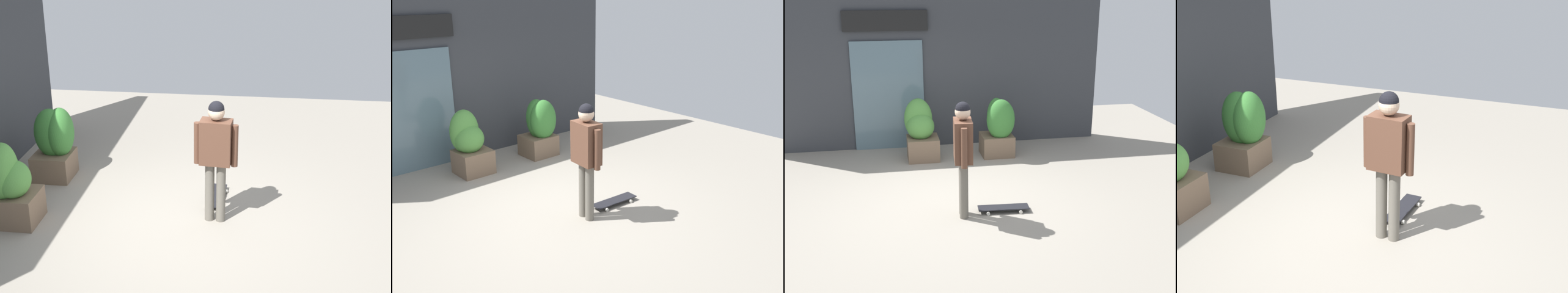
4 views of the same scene
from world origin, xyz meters
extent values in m
plane|color=gray|center=(0.00, 0.00, 0.00)|extent=(12.00, 12.00, 0.00)
cylinder|color=#666056|center=(0.08, -0.41, 0.44)|extent=(0.13, 0.13, 0.88)
cylinder|color=#666056|center=(0.07, -0.57, 0.44)|extent=(0.13, 0.13, 0.88)
cube|color=brown|center=(0.08, -0.49, 1.19)|extent=(0.30, 0.45, 0.62)
cylinder|color=brown|center=(0.10, -0.24, 1.16)|extent=(0.09, 0.09, 0.59)
cylinder|color=brown|center=(0.05, -0.75, 1.16)|extent=(0.09, 0.09, 0.59)
sphere|color=beige|center=(0.08, -0.49, 1.62)|extent=(0.23, 0.23, 0.23)
sphere|color=black|center=(0.08, -0.49, 1.66)|extent=(0.22, 0.22, 0.22)
cube|color=black|center=(0.70, -0.46, 0.07)|extent=(0.80, 0.26, 0.02)
cylinder|color=silver|center=(0.96, -0.36, 0.03)|extent=(0.06, 0.03, 0.05)
cylinder|color=silver|center=(0.95, -0.60, 0.03)|extent=(0.06, 0.03, 0.05)
cylinder|color=silver|center=(0.46, -0.33, 0.03)|extent=(0.06, 0.03, 0.05)
cylinder|color=silver|center=(0.44, -0.56, 0.03)|extent=(0.06, 0.03, 0.05)
cube|color=brown|center=(1.19, 2.25, 0.21)|extent=(0.63, 0.60, 0.43)
ellipsoid|color=#387A33|center=(1.18, 2.25, 0.77)|extent=(0.39, 0.55, 0.82)
ellipsoid|color=#387A33|center=(1.24, 2.12, 0.77)|extent=(0.56, 0.43, 0.81)
camera|label=1|loc=(-7.32, -1.13, 4.15)|focal=54.53mm
camera|label=2|loc=(-4.09, -5.17, 3.29)|focal=42.45mm
camera|label=3|loc=(-1.02, -7.66, 3.43)|focal=48.09mm
camera|label=4|loc=(-5.08, -2.39, 3.33)|focal=49.85mm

